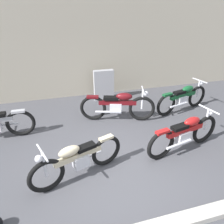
{
  "coord_description": "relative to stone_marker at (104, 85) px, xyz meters",
  "views": [
    {
      "loc": [
        -1.02,
        -3.19,
        3.15
      ],
      "look_at": [
        0.35,
        1.66,
        0.55
      ],
      "focal_mm": 33.9,
      "sensor_mm": 36.0,
      "label": 1
    }
  ],
  "objects": [
    {
      "name": "ground_plane",
      "position": [
        -0.63,
        -3.74,
        -0.55
      ],
      "size": [
        40.0,
        40.0,
        0.0
      ],
      "primitive_type": "plane",
      "color": "#47474C"
    },
    {
      "name": "building_wall",
      "position": [
        -0.63,
        0.76,
        1.21
      ],
      "size": [
        18.0,
        0.3,
        3.52
      ],
      "primitive_type": "cube",
      "color": "#B2A893",
      "rests_on": "ground_plane"
    },
    {
      "name": "stone_marker",
      "position": [
        0.0,
        0.0,
        0.0
      ],
      "size": [
        0.71,
        0.22,
        1.1
      ],
      "primitive_type": "cube",
      "rotation": [
        0.0,
        0.0,
        -0.02
      ],
      "color": "#9E9EA3",
      "rests_on": "ground_plane"
    },
    {
      "name": "motorcycle_green",
      "position": [
        2.23,
        -1.56,
        -0.1
      ],
      "size": [
        2.05,
        0.74,
        0.94
      ],
      "rotation": [
        0.0,
        0.0,
        0.24
      ],
      "color": "black",
      "rests_on": "ground_plane"
    },
    {
      "name": "motorcycle_maroon",
      "position": [
        0.04,
        -1.6,
        -0.07
      ],
      "size": [
        2.14,
        0.89,
        0.99
      ],
      "rotation": [
        0.0,
        0.0,
        -0.3
      ],
      "color": "black",
      "rests_on": "ground_plane"
    },
    {
      "name": "motorcycle_cream",
      "position": [
        -1.42,
        -3.62,
        -0.12
      ],
      "size": [
        1.93,
        0.84,
        0.9
      ],
      "rotation": [
        0.0,
        0.0,
        3.47
      ],
      "color": "black",
      "rests_on": "ground_plane"
    },
    {
      "name": "motorcycle_red",
      "position": [
        1.11,
        -3.41,
        -0.09
      ],
      "size": [
        2.08,
        0.71,
        0.94
      ],
      "rotation": [
        0.0,
        0.0,
        0.21
      ],
      "color": "black",
      "rests_on": "ground_plane"
    }
  ]
}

